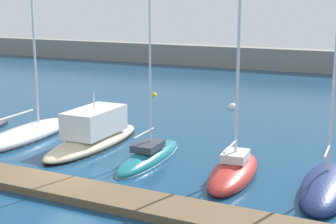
% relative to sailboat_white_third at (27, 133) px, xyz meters
% --- Properties ---
extents(ground_plane, '(120.00, 120.00, 0.00)m').
position_rel_sailboat_white_third_xyz_m(ground_plane, '(6.85, -4.64, -0.35)').
color(ground_plane, navy).
extents(dock_pier, '(38.55, 2.26, 0.37)m').
position_rel_sailboat_white_third_xyz_m(dock_pier, '(6.85, -6.52, -0.16)').
color(dock_pier, brown).
rests_on(dock_pier, ground_plane).
extents(breakwater_seawall, '(108.00, 2.40, 2.75)m').
position_rel_sailboat_white_third_xyz_m(breakwater_seawall, '(6.85, 40.10, 1.03)').
color(breakwater_seawall, gray).
rests_on(breakwater_seawall, ground_plane).
extents(sailboat_white_third, '(3.06, 9.08, 18.54)m').
position_rel_sailboat_white_third_xyz_m(sailboat_white_third, '(0.00, 0.00, 0.00)').
color(sailboat_white_third, white).
rests_on(sailboat_white_third, ground_plane).
extents(motorboat_sand_fourth, '(2.85, 9.16, 3.51)m').
position_rel_sailboat_white_third_xyz_m(motorboat_sand_fourth, '(4.77, 0.60, 0.36)').
color(motorboat_sand_fourth, beige).
rests_on(motorboat_sand_fourth, ground_plane).
extents(sailboat_teal_fifth, '(2.11, 7.13, 11.70)m').
position_rel_sailboat_white_third_xyz_m(sailboat_teal_fifth, '(9.16, -0.51, -0.14)').
color(sailboat_teal_fifth, '#19707F').
rests_on(sailboat_teal_fifth, ground_plane).
extents(sailboat_red_sixth, '(2.63, 6.44, 13.78)m').
position_rel_sailboat_white_third_xyz_m(sailboat_red_sixth, '(14.27, -1.17, 0.04)').
color(sailboat_red_sixth, '#B72D28').
rests_on(sailboat_red_sixth, ground_plane).
extents(sailboat_navy_seventh, '(2.57, 6.84, 15.01)m').
position_rel_sailboat_white_third_xyz_m(sailboat_navy_seventh, '(18.70, -1.23, 0.00)').
color(sailboat_navy_seventh, navy).
rests_on(sailboat_navy_seventh, ground_plane).
extents(mooring_buoy_yellow, '(0.54, 0.54, 0.54)m').
position_rel_sailboat_white_third_xyz_m(mooring_buoy_yellow, '(0.11, 17.00, -0.35)').
color(mooring_buoy_yellow, yellow).
rests_on(mooring_buoy_yellow, ground_plane).
extents(mooring_buoy_white, '(0.84, 0.84, 0.84)m').
position_rel_sailboat_white_third_xyz_m(mooring_buoy_white, '(8.60, 14.73, -0.35)').
color(mooring_buoy_white, white).
rests_on(mooring_buoy_white, ground_plane).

